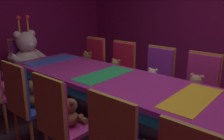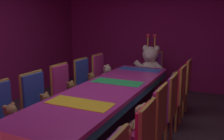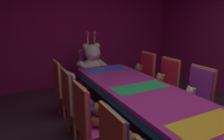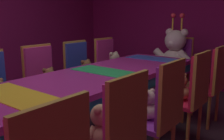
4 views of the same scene
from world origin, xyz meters
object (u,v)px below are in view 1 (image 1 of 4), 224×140
Objects in this scene: teddy_left_2 at (130,138)px; chair_right_2 at (200,85)px; banquet_table at (142,92)px; chair_right_4 at (121,67)px; chair_right_5 at (93,60)px; chair_left_4 at (23,98)px; teddy_right_3 at (152,79)px; chair_left_3 at (58,117)px; teddy_left_5 at (10,81)px; chair_right_3 at (157,75)px; teddy_right_2 at (195,89)px; throne_chair at (24,61)px; teddy_right_4 at (115,69)px; teddy_left_3 at (71,113)px; teddy_right_5 at (87,62)px; king_teddy_bear at (28,54)px; teddy_left_4 at (36,95)px.

teddy_left_2 is 0.29× the size of chair_right_2.
chair_right_4 is (0.82, 0.93, -0.06)m from banquet_table.
chair_right_5 reaches higher than teddy_left_2.
banquet_table is 1.25m from chair_left_4.
banquet_table is 13.52× the size of teddy_right_3.
chair_left_3 is at bearing -1.53° from teddy_right_3.
chair_right_5 is at bearing -90.10° from chair_right_4.
teddy_left_5 is (0.16, 0.62, 0.00)m from chair_left_4.
teddy_left_2 is 0.29× the size of chair_right_3.
chair_right_2 is 0.15m from teddy_right_2.
teddy_right_3 is 2.25m from throne_chair.
teddy_left_3 is at bearing 24.15° from teddy_right_4.
teddy_left_2 is 0.68m from chair_left_3.
chair_right_3 is at bearing 96.16° from teddy_right_5.
teddy_left_4 is at bearing -27.20° from king_teddy_bear.
teddy_right_3 is 0.92× the size of teddy_right_4.
teddy_right_2 is (0.66, -0.32, -0.07)m from banquet_table.
teddy_left_3 is 0.29× the size of chair_right_2.
teddy_left_3 is (-0.69, 0.32, -0.08)m from banquet_table.
teddy_left_2 is 1.46m from teddy_right_3.
chair_left_3 is 1.00× the size of chair_right_5.
chair_right_4 is at bearing 180.00° from teddy_right_4.
teddy_right_3 is (1.32, 0.61, -0.00)m from teddy_left_2.
chair_right_2 is at bearing 16.35° from throne_chair.
chair_right_4 reaches higher than teddy_right_5.
teddy_right_4 is (1.36, 0.61, 0.01)m from teddy_left_3.
king_teddy_bear is at bearing -71.28° from teddy_right_3.
chair_left_4 is (-0.13, 0.62, 0.02)m from teddy_left_3.
teddy_right_3 is (1.34, -0.66, -0.01)m from teddy_left_4.
chair_left_4 is at bearing 131.02° from banquet_table.
chair_right_4 is at bearing 22.08° from teddy_left_3.
teddy_right_3 is (1.36, -0.04, -0.00)m from teddy_left_3.
teddy_right_3 is (1.50, -0.04, -0.03)m from chair_left_3.
chair_right_2 is at bearing 17.37° from king_teddy_bear.
teddy_right_5 is at bearing 24.57° from teddy_left_4.
teddy_right_5 is at bearing 39.42° from chair_left_3.
teddy_right_2 is 0.35× the size of king_teddy_bear.
banquet_table is 3.82× the size of throne_chair.
chair_left_4 reaches higher than teddy_left_2.
chair_left_4 is at bearing -31.94° from king_teddy_bear.
chair_right_5 is 1.08× the size of king_teddy_bear.
chair_left_4 reaches higher than teddy_right_2.
teddy_right_4 is at bearing 27.01° from king_teddy_bear.
chair_right_4 is (1.47, 1.27, 0.02)m from teddy_left_2.
chair_left_4 is 2.95× the size of teddy_right_5.
teddy_left_5 reaches higher than teddy_right_3.
teddy_left_5 is 1.23× the size of teddy_right_3.
teddy_left_3 is at bearing -23.03° from chair_right_2.
chair_left_3 reaches higher than teddy_left_3.
teddy_right_2 is at bearing -25.21° from teddy_left_3.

